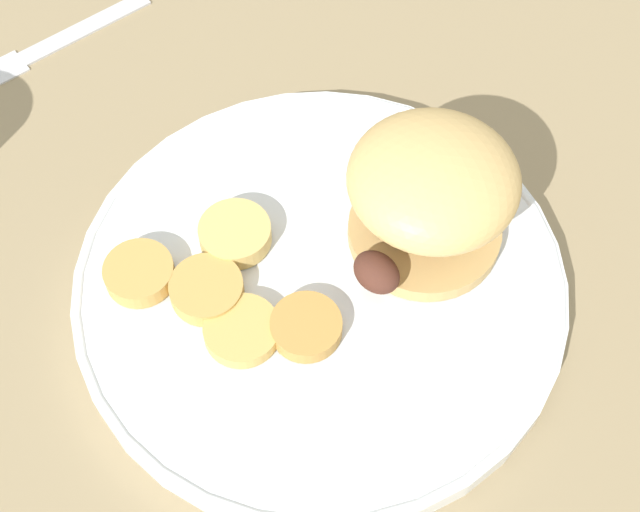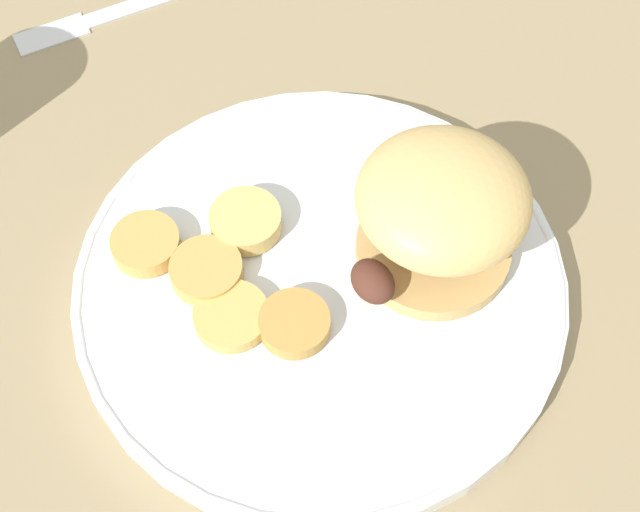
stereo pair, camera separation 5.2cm
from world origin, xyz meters
name	(u,v)px [view 1 (the left image)]	position (x,y,z in m)	size (l,w,h in m)	color
ground_plane	(320,293)	(0.00, 0.00, 0.00)	(4.00, 4.00, 0.00)	#937F5B
dinner_plate	(320,285)	(0.00, 0.00, 0.01)	(0.30, 0.30, 0.02)	white
sandwich	(429,194)	(-0.07, 0.01, 0.06)	(0.13, 0.10, 0.08)	tan
potato_round_0	(235,234)	(0.03, -0.05, 0.03)	(0.05, 0.05, 0.01)	#DBB766
potato_round_1	(242,330)	(0.06, 0.01, 0.03)	(0.05, 0.05, 0.01)	tan
potato_round_2	(306,327)	(0.03, 0.03, 0.03)	(0.04, 0.04, 0.01)	#BC8942
potato_round_3	(139,273)	(0.09, -0.06, 0.03)	(0.04, 0.04, 0.01)	tan
potato_round_4	(207,289)	(0.06, -0.03, 0.03)	(0.04, 0.04, 0.01)	tan
fork	(50,45)	(0.06, -0.29, 0.00)	(0.16, 0.04, 0.00)	silver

